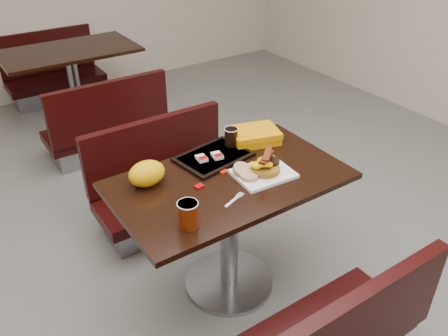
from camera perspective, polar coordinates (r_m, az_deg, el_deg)
floor at (r=2.83m, az=0.62°, el=-14.09°), size 6.00×7.00×0.01m
table_near at (r=2.58m, az=0.67°, el=-8.26°), size 1.20×0.70×0.75m
bench_near_s at (r=2.22m, az=11.52°, el=-18.11°), size 1.00×0.46×0.72m
bench_near_n at (r=3.07m, az=-6.74°, el=-1.45°), size 1.00×0.46×0.72m
table_far at (r=4.67m, az=-17.94°, el=9.41°), size 1.20×0.70×0.75m
bench_far_s at (r=4.06m, az=-14.79°, el=6.31°), size 1.00×0.46×0.72m
bench_far_n at (r=5.32m, az=-20.33°, el=11.46°), size 1.00×0.46×0.72m
platter at (r=2.38m, az=4.88°, el=-0.71°), size 0.31×0.25×0.02m
pancake_stack at (r=2.38m, az=5.15°, el=-0.08°), size 0.16×0.16×0.03m
sausage_patty at (r=2.40m, az=5.83°, el=0.85°), size 0.09×0.09×0.01m
scrambled_eggs at (r=2.35m, az=4.77°, el=0.69°), size 0.11×0.10×0.05m
bacon_strips at (r=2.33m, az=5.30°, el=1.44°), size 0.19×0.17×0.01m
muffin_bottom at (r=2.32m, az=3.14°, el=-0.98°), size 0.10×0.10×0.02m
muffin_top at (r=2.35m, az=2.23°, el=-0.19°), size 0.11×0.11×0.05m
coffee_cup_near at (r=2.01m, az=-4.47°, el=-5.79°), size 0.11×0.11×0.12m
fork at (r=2.18m, az=0.97°, el=-4.20°), size 0.14×0.07×0.00m
knife at (r=2.47m, az=7.39°, el=0.31°), size 0.05×0.19×0.00m
condiment_syrup at (r=2.40m, az=-0.04°, el=-0.44°), size 0.05×0.04×0.01m
condiment_ketchup at (r=2.28m, az=-3.10°, el=-2.29°), size 0.05×0.04×0.01m
tray at (r=2.52m, az=-1.32°, el=1.38°), size 0.42×0.33×0.02m
hashbrown_sleeve_left at (r=2.47m, az=-2.80°, el=1.21°), size 0.06×0.07×0.02m
hashbrown_sleeve_right at (r=2.49m, az=-0.85°, el=1.55°), size 0.06×0.08×0.02m
coffee_cup_far at (r=2.60m, az=0.89°, el=3.88°), size 0.09×0.09×0.10m
clamshell at (r=2.68m, az=3.79°, el=4.03°), size 0.32×0.27×0.07m
paper_bag at (r=2.30m, az=-9.55°, el=-0.68°), size 0.23×0.20×0.13m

